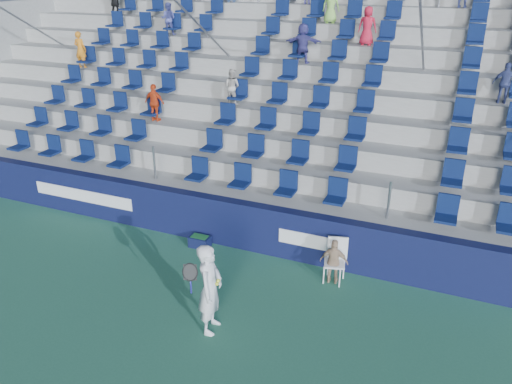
{
  "coord_description": "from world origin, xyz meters",
  "views": [
    {
      "loc": [
        4.13,
        -6.58,
        6.22
      ],
      "look_at": [
        0.2,
        2.8,
        1.7
      ],
      "focal_mm": 35.0,
      "sensor_mm": 36.0,
      "label": 1
    }
  ],
  "objects": [
    {
      "name": "grandstand",
      "position": [
        -0.0,
        8.24,
        2.14
      ],
      "size": [
        24.0,
        8.17,
        6.63
      ],
      "color": "#A0A09A",
      "rests_on": "ground"
    },
    {
      "name": "ground",
      "position": [
        0.0,
        0.0,
        0.0
      ],
      "size": [
        70.0,
        70.0,
        0.0
      ],
      "primitive_type": "plane",
      "color": "#2E6C51",
      "rests_on": "ground"
    },
    {
      "name": "line_judge_chair",
      "position": [
        2.14,
        2.65,
        0.57
      ],
      "size": [
        0.53,
        0.55,
        0.99
      ],
      "color": "white",
      "rests_on": "ground"
    },
    {
      "name": "tennis_player",
      "position": [
        0.42,
        0.11,
        0.9
      ],
      "size": [
        0.69,
        0.72,
        1.8
      ],
      "color": "silver",
      "rests_on": "ground"
    },
    {
      "name": "sponsor_wall",
      "position": [
        0.0,
        3.15,
        0.6
      ],
      "size": [
        24.0,
        0.32,
        1.2
      ],
      "color": "#10153D",
      "rests_on": "ground"
    },
    {
      "name": "line_judge",
      "position": [
        2.14,
        2.5,
        0.52
      ],
      "size": [
        0.63,
        0.32,
        1.04
      ],
      "primitive_type": "imported",
      "rotation": [
        0.0,
        0.0,
        3.25
      ],
      "color": "tan",
      "rests_on": "ground"
    },
    {
      "name": "ball_bin",
      "position": [
        -1.27,
        2.75,
        0.15
      ],
      "size": [
        0.51,
        0.34,
        0.28
      ],
      "color": "#0E1336",
      "rests_on": "ground"
    }
  ]
}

